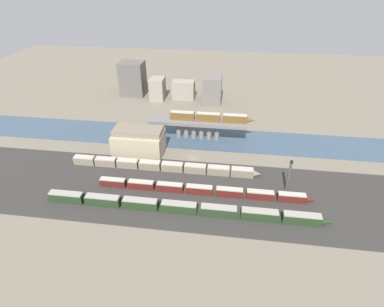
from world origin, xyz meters
The scene contains 14 objects.
ground_plane centered at (0.00, 0.00, 0.00)m, with size 400.00×400.00×0.00m, color #756B5B.
railbed_yard centered at (0.00, -24.00, 0.00)m, with size 280.00×42.00×0.01m, color #33302D.
river_water centered at (0.00, 18.37, 0.00)m, with size 320.00×23.02×0.01m, color #3D5166.
bridge centered at (0.00, 18.37, 7.43)m, with size 47.76×8.76×9.85m.
train_on_bridge centered at (6.34, 18.37, 11.89)m, with size 41.25×2.68×4.18m.
train_yard_near centered at (1.29, -35.45, 1.91)m, with size 101.25×3.09×3.88m.
train_yard_mid centered at (6.94, -24.52, 1.68)m, with size 82.35×2.60×3.43m.
train_yard_far centered at (-11.00, -10.99, 1.79)m, with size 80.80×3.14×3.64m.
warehouse_building centered at (-25.17, 1.71, 5.77)m, with size 22.41×14.12×12.13m.
signal_tower centered at (38.87, -18.14, 6.73)m, with size 1.00×0.94×13.69m.
city_block_far_left centered at (-49.37, 72.59, 10.81)m, with size 15.39×13.17×21.62m, color #605B56.
city_block_left centered at (-31.45, 66.10, 6.95)m, with size 8.77×10.84×13.90m, color gray.
city_block_center centered at (-15.24, 69.67, 5.82)m, with size 14.16×8.10×11.64m, color gray.
city_block_right centered at (3.69, 66.05, 8.50)m, with size 11.18×15.34×17.01m, color slate.
Camera 1 is at (14.67, -112.99, 74.26)m, focal length 28.00 mm.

